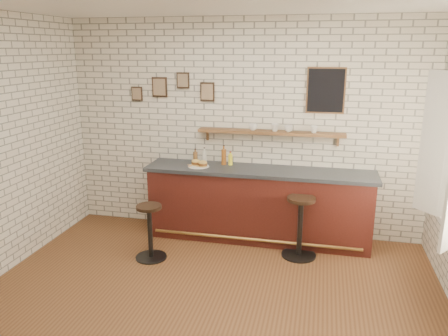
{
  "coord_description": "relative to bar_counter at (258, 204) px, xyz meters",
  "views": [
    {
      "loc": [
        1.08,
        -3.92,
        2.59
      ],
      "look_at": [
        -0.02,
        0.9,
        1.22
      ],
      "focal_mm": 35.0,
      "sensor_mm": 36.0,
      "label": 1
    }
  ],
  "objects": [
    {
      "name": "bitters_bottle_brown",
      "position": [
        -0.93,
        0.13,
        0.59
      ],
      "size": [
        0.06,
        0.06,
        0.21
      ],
      "color": "brown",
      "rests_on": "bar_counter"
    },
    {
      "name": "shelf_cup_c",
      "position": [
        0.36,
        0.2,
        1.04
      ],
      "size": [
        0.13,
        0.13,
        0.09
      ],
      "primitive_type": "imported",
      "rotation": [
        0.0,
        0.0,
        1.81
      ],
      "color": "white",
      "rests_on": "wall_shelf"
    },
    {
      "name": "sandwich_plate",
      "position": [
        -0.83,
        -0.06,
        0.51
      ],
      "size": [
        0.28,
        0.28,
        0.01
      ],
      "primitive_type": "cylinder",
      "color": "white",
      "rests_on": "bar_counter"
    },
    {
      "name": "ground",
      "position": [
        -0.29,
        -1.7,
        -0.51
      ],
      "size": [
        5.0,
        5.0,
        0.0
      ],
      "primitive_type": "plane",
      "color": "brown",
      "rests_on": "ground"
    },
    {
      "name": "bar_stool_right",
      "position": [
        0.6,
        -0.42,
        -0.08
      ],
      "size": [
        0.44,
        0.44,
        0.8
      ],
      "color": "black",
      "rests_on": "ground"
    },
    {
      "name": "bitters_bottle_white",
      "position": [
        -0.8,
        0.13,
        0.6
      ],
      "size": [
        0.06,
        0.06,
        0.23
      ],
      "color": "silver",
      "rests_on": "bar_counter"
    },
    {
      "name": "ciabatta_sandwich",
      "position": [
        -0.82,
        -0.06,
        0.56
      ],
      "size": [
        0.24,
        0.15,
        0.08
      ],
      "color": "#D7AF58",
      "rests_on": "sandwich_plate"
    },
    {
      "name": "wall_shelf",
      "position": [
        0.11,
        0.2,
        0.97
      ],
      "size": [
        2.0,
        0.18,
        0.18
      ],
      "color": "brown",
      "rests_on": "ground"
    },
    {
      "name": "shelf_cup_a",
      "position": [
        -0.12,
        0.2,
        1.04
      ],
      "size": [
        0.16,
        0.16,
        0.09
      ],
      "primitive_type": "imported",
      "rotation": [
        0.0,
        0.0,
        0.61
      ],
      "color": "white",
      "rests_on": "wall_shelf"
    },
    {
      "name": "bitters_bottle_amber",
      "position": [
        -0.52,
        0.13,
        0.62
      ],
      "size": [
        0.07,
        0.07,
        0.28
      ],
      "color": "#924C17",
      "rests_on": "bar_counter"
    },
    {
      "name": "bar_counter",
      "position": [
        0.0,
        0.0,
        0.0
      ],
      "size": [
        3.1,
        0.65,
        1.01
      ],
      "color": "#471813",
      "rests_on": "ground"
    },
    {
      "name": "condiment_bottle_yellow",
      "position": [
        -0.42,
        0.13,
        0.58
      ],
      "size": [
        0.06,
        0.06,
        0.19
      ],
      "color": "yellow",
      "rests_on": "bar_counter"
    },
    {
      "name": "potato_chips",
      "position": [
        -0.85,
        -0.06,
        0.52
      ],
      "size": [
        0.26,
        0.18,
        0.0
      ],
      "color": "#DD9F4E",
      "rests_on": "sandwich_plate"
    },
    {
      "name": "back_wall_decor",
      "position": [
        -0.06,
        0.28,
        1.54
      ],
      "size": [
        2.96,
        0.02,
        0.56
      ],
      "color": "black",
      "rests_on": "ground"
    },
    {
      "name": "shelf_cup_b",
      "position": [
        0.18,
        0.2,
        1.04
      ],
      "size": [
        0.15,
        0.15,
        0.1
      ],
      "primitive_type": "imported",
      "rotation": [
        0.0,
        0.0,
        0.69
      ],
      "color": "white",
      "rests_on": "wall_shelf"
    },
    {
      "name": "shelf_cup_d",
      "position": [
        0.69,
        0.2,
        1.04
      ],
      "size": [
        0.12,
        0.12,
        0.09
      ],
      "primitive_type": "imported",
      "rotation": [
        0.0,
        0.0,
        0.23
      ],
      "color": "white",
      "rests_on": "wall_shelf"
    },
    {
      "name": "bar_stool_left",
      "position": [
        -1.24,
        -0.89,
        -0.13
      ],
      "size": [
        0.4,
        0.4,
        0.71
      ],
      "color": "black",
      "rests_on": "ground"
    }
  ]
}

